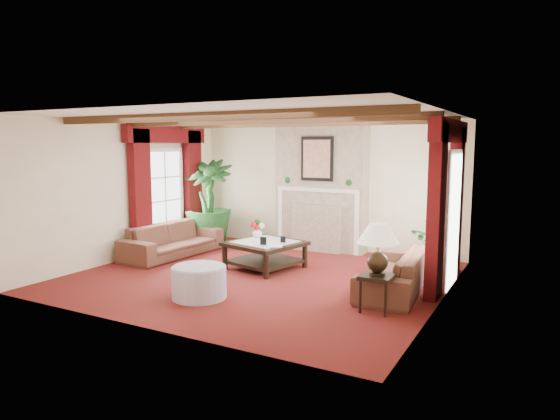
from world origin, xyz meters
The scene contains 23 objects.
floor centered at (0.00, 0.00, 0.00)m, with size 6.00×6.00×0.00m, color #470C0E.
ceiling centered at (0.00, 0.00, 2.70)m, with size 6.00×6.00×0.00m, color white.
back_wall centered at (0.00, 2.75, 1.35)m, with size 6.00×0.02×2.70m, color beige.
left_wall centered at (-3.00, 0.00, 1.35)m, with size 0.02×5.50×2.70m, color beige.
right_wall centered at (3.00, 0.00, 1.35)m, with size 0.02×5.50×2.70m, color beige.
ceiling_beams centered at (0.00, 0.00, 2.64)m, with size 6.00×3.00×0.12m, color #382211, non-canonical shape.
fireplace centered at (0.00, 2.55, 2.70)m, with size 2.00×0.52×2.70m, color tan, non-canonical shape.
french_door_left centered at (-2.97, 1.00, 2.13)m, with size 0.10×1.10×2.16m, color white, non-canonical shape.
french_door_right centered at (2.97, 1.00, 2.13)m, with size 0.10×1.10×2.16m, color white, non-canonical shape.
curtains_left centered at (-2.86, 1.00, 2.55)m, with size 0.20×2.40×2.55m, color #45090A, non-canonical shape.
curtains_right centered at (2.86, 1.00, 2.55)m, with size 0.20×2.40×2.55m, color #45090A, non-canonical shape.
sofa_left centered at (-2.37, 0.53, 0.43)m, with size 0.78×2.25×0.87m, color #3B1016.
sofa_right centered at (2.25, 0.29, 0.41)m, with size 0.78×2.13×0.82m, color #3B1016.
potted_palm centered at (-2.44, 1.84, 0.54)m, with size 1.56×2.13×1.07m, color black.
small_plant centered at (2.59, 1.78, 0.37)m, with size 1.08×1.14×0.74m, color black.
coffee_table centered at (-0.22, 0.55, 0.24)m, with size 1.19×1.19×0.49m, color black, non-canonical shape.
side_table centered at (2.31, -0.78, 0.25)m, with size 0.43×0.43×0.51m, color black, non-canonical shape.
ottoman centered at (-0.17, -1.45, 0.23)m, with size 0.80×0.80×0.47m, color #A09EB3.
table_lamp centered at (2.31, -0.78, 0.87)m, with size 0.57×0.57×0.72m, color black, non-canonical shape.
flower_vase centered at (-0.57, 0.87, 0.58)m, with size 0.24×0.25×0.19m, color silver.
book centered at (0.08, 0.23, 0.63)m, with size 0.19×0.11×0.28m, color black.
photo_frame_a centered at (-0.08, 0.26, 0.56)m, with size 0.11×0.02×0.15m, color black, non-canonical shape.
photo_frame_b centered at (0.12, 0.61, 0.55)m, with size 0.10×0.02×0.12m, color black, non-canonical shape.
Camera 1 is at (4.29, -7.15, 2.25)m, focal length 32.00 mm.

